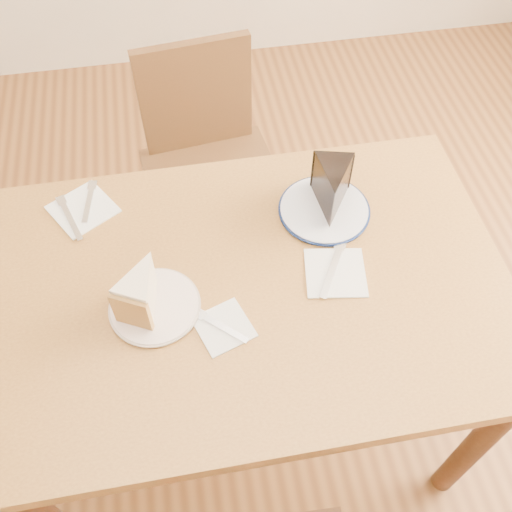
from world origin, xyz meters
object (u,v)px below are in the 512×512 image
object	(u,v)px
table	(249,305)
carrot_cake	(144,289)
chocolate_cake	(332,191)
plate_cream	(155,306)
chair_far	(210,168)
plate_navy	(324,210)

from	to	relation	value
table	carrot_cake	world-z (taller)	carrot_cake
table	chocolate_cake	world-z (taller)	chocolate_cake
carrot_cake	plate_cream	bearing A→B (deg)	-17.33
table	plate_cream	xyz separation A→B (m)	(-0.22, -0.03, 0.10)
chair_far	plate_navy	bearing A→B (deg)	110.43
table	chair_far	world-z (taller)	chair_far
plate_cream	chair_far	bearing A→B (deg)	74.25
chair_far	chocolate_cake	xyz separation A→B (m)	(0.26, -0.47, 0.33)
table	plate_cream	world-z (taller)	plate_cream
table	plate_cream	bearing A→B (deg)	-171.89
plate_cream	chocolate_cake	world-z (taller)	chocolate_cake
table	plate_cream	distance (m)	0.24
chocolate_cake	carrot_cake	bearing A→B (deg)	37.17
carrot_cake	chair_far	bearing A→B (deg)	100.02
carrot_cake	chocolate_cake	world-z (taller)	chocolate_cake
chair_far	chocolate_cake	size ratio (longest dim) A/B	6.34
carrot_cake	chocolate_cake	bearing A→B (deg)	50.26
plate_cream	chocolate_cake	size ratio (longest dim) A/B	1.42
carrot_cake	chocolate_cake	size ratio (longest dim) A/B	0.84
table	chocolate_cake	size ratio (longest dim) A/B	8.78
chocolate_cake	plate_cream	bearing A→B (deg)	39.44
plate_navy	carrot_cake	xyz separation A→B (m)	(-0.45, -0.19, 0.05)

